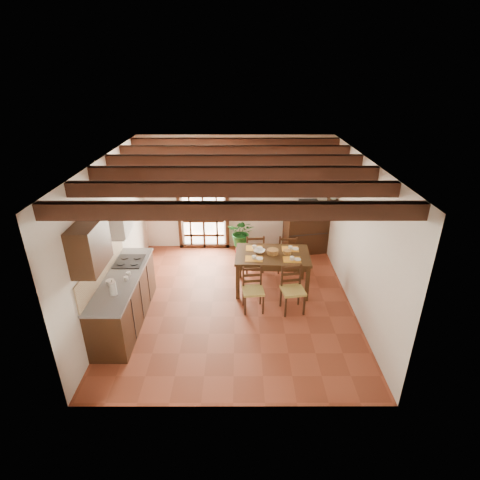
{
  "coord_description": "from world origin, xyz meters",
  "views": [
    {
      "loc": [
        0.09,
        -6.15,
        4.21
      ],
      "look_at": [
        0.1,
        0.4,
        1.15
      ],
      "focal_mm": 28.0,
      "sensor_mm": 36.0,
      "label": 1
    }
  ],
  "objects_px": {
    "chair_far_left": "(254,259)",
    "chair_far_right": "(287,259)",
    "potted_plant": "(242,231)",
    "chair_near_left": "(253,297)",
    "chair_near_right": "(292,298)",
    "sideboard": "(307,234)",
    "pendant_lamp": "(275,191)",
    "kitchen_counter": "(124,299)",
    "dining_table": "(272,258)",
    "crt_tv": "(309,209)"
  },
  "relations": [
    {
      "from": "sideboard",
      "to": "chair_far_left",
      "type": "bearing_deg",
      "value": -154.86
    },
    {
      "from": "kitchen_counter",
      "to": "crt_tv",
      "type": "height_order",
      "value": "kitchen_counter"
    },
    {
      "from": "kitchen_counter",
      "to": "chair_far_left",
      "type": "bearing_deg",
      "value": 38.1
    },
    {
      "from": "kitchen_counter",
      "to": "crt_tv",
      "type": "bearing_deg",
      "value": 37.31
    },
    {
      "from": "chair_near_right",
      "to": "chair_far_left",
      "type": "height_order",
      "value": "chair_far_left"
    },
    {
      "from": "chair_far_left",
      "to": "chair_far_right",
      "type": "distance_m",
      "value": 0.73
    },
    {
      "from": "chair_near_right",
      "to": "chair_near_left",
      "type": "bearing_deg",
      "value": 167.94
    },
    {
      "from": "chair_far_left",
      "to": "kitchen_counter",
      "type": "bearing_deg",
      "value": 33.87
    },
    {
      "from": "chair_far_left",
      "to": "chair_near_left",
      "type": "bearing_deg",
      "value": 82.74
    },
    {
      "from": "chair_near_left",
      "to": "kitchen_counter",
      "type": "bearing_deg",
      "value": -177.27
    },
    {
      "from": "chair_far_left",
      "to": "dining_table",
      "type": "bearing_deg",
      "value": 108.81
    },
    {
      "from": "chair_near_right",
      "to": "pendant_lamp",
      "type": "distance_m",
      "value": 2.03
    },
    {
      "from": "chair_near_left",
      "to": "potted_plant",
      "type": "xyz_separation_m",
      "value": [
        -0.2,
        2.4,
        0.31
      ]
    },
    {
      "from": "chair_near_right",
      "to": "sideboard",
      "type": "relative_size",
      "value": 0.82
    },
    {
      "from": "chair_near_right",
      "to": "sideboard",
      "type": "xyz_separation_m",
      "value": [
        0.67,
        2.51,
        0.18
      ]
    },
    {
      "from": "kitchen_counter",
      "to": "potted_plant",
      "type": "relative_size",
      "value": 1.23
    },
    {
      "from": "chair_near_right",
      "to": "pendant_lamp",
      "type": "xyz_separation_m",
      "value": [
        -0.33,
        0.87,
        1.8
      ]
    },
    {
      "from": "sideboard",
      "to": "kitchen_counter",
      "type": "bearing_deg",
      "value": -153.52
    },
    {
      "from": "potted_plant",
      "to": "chair_far_right",
      "type": "bearing_deg",
      "value": -42.7
    },
    {
      "from": "kitchen_counter",
      "to": "pendant_lamp",
      "type": "distance_m",
      "value": 3.36
    },
    {
      "from": "crt_tv",
      "to": "chair_far_left",
      "type": "bearing_deg",
      "value": -146.73
    },
    {
      "from": "chair_near_left",
      "to": "chair_far_right",
      "type": "distance_m",
      "value": 1.68
    },
    {
      "from": "sideboard",
      "to": "chair_near_right",
      "type": "bearing_deg",
      "value": -115.78
    },
    {
      "from": "dining_table",
      "to": "pendant_lamp",
      "type": "xyz_separation_m",
      "value": [
        -0.0,
        0.1,
        1.38
      ]
    },
    {
      "from": "kitchen_counter",
      "to": "pendant_lamp",
      "type": "relative_size",
      "value": 2.66
    },
    {
      "from": "kitchen_counter",
      "to": "chair_far_left",
      "type": "distance_m",
      "value": 3.03
    },
    {
      "from": "chair_near_right",
      "to": "crt_tv",
      "type": "bearing_deg",
      "value": 65.85
    },
    {
      "from": "chair_near_left",
      "to": "chair_near_right",
      "type": "xyz_separation_m",
      "value": [
        0.74,
        -0.04,
        0.02
      ]
    },
    {
      "from": "chair_far_right",
      "to": "chair_near_right",
      "type": "bearing_deg",
      "value": 94.48
    },
    {
      "from": "crt_tv",
      "to": "pendant_lamp",
      "type": "bearing_deg",
      "value": -123.98
    },
    {
      "from": "dining_table",
      "to": "crt_tv",
      "type": "relative_size",
      "value": 3.3
    },
    {
      "from": "dining_table",
      "to": "pendant_lamp",
      "type": "relative_size",
      "value": 1.8
    },
    {
      "from": "chair_far_left",
      "to": "pendant_lamp",
      "type": "relative_size",
      "value": 1.07
    },
    {
      "from": "chair_far_left",
      "to": "pendant_lamp",
      "type": "bearing_deg",
      "value": 111.8
    },
    {
      "from": "chair_near_right",
      "to": "potted_plant",
      "type": "bearing_deg",
      "value": 101.67
    },
    {
      "from": "dining_table",
      "to": "crt_tv",
      "type": "distance_m",
      "value": 2.04
    },
    {
      "from": "chair_far_left",
      "to": "sideboard",
      "type": "relative_size",
      "value": 0.83
    },
    {
      "from": "chair_far_left",
      "to": "pendant_lamp",
      "type": "xyz_separation_m",
      "value": [
        0.33,
        -0.67,
        1.79
      ]
    },
    {
      "from": "chair_near_right",
      "to": "sideboard",
      "type": "bearing_deg",
      "value": 65.89
    },
    {
      "from": "chair_far_left",
      "to": "chair_far_right",
      "type": "bearing_deg",
      "value": 172.88
    },
    {
      "from": "chair_far_right",
      "to": "chair_near_left",
      "type": "bearing_deg",
      "value": 68.51
    },
    {
      "from": "kitchen_counter",
      "to": "chair_far_left",
      "type": "relative_size",
      "value": 2.48
    },
    {
      "from": "dining_table",
      "to": "potted_plant",
      "type": "height_order",
      "value": "potted_plant"
    },
    {
      "from": "sideboard",
      "to": "pendant_lamp",
      "type": "distance_m",
      "value": 2.5
    },
    {
      "from": "kitchen_counter",
      "to": "chair_near_right",
      "type": "distance_m",
      "value": 3.06
    },
    {
      "from": "potted_plant",
      "to": "chair_near_left",
      "type": "bearing_deg",
      "value": -85.36
    },
    {
      "from": "kitchen_counter",
      "to": "sideboard",
      "type": "xyz_separation_m",
      "value": [
        3.7,
        2.83,
        -0.01
      ]
    },
    {
      "from": "kitchen_counter",
      "to": "dining_table",
      "type": "relative_size",
      "value": 1.48
    },
    {
      "from": "chair_near_right",
      "to": "potted_plant",
      "type": "relative_size",
      "value": 0.49
    },
    {
      "from": "sideboard",
      "to": "crt_tv",
      "type": "bearing_deg",
      "value": -100.89
    }
  ]
}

